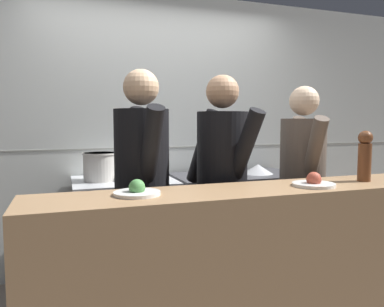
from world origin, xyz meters
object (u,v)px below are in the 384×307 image
object	(u,v)px
chef_head_cook	(142,189)
chef_line	(302,184)
sauce_pot	(143,166)
chef_sous	(222,186)
plated_dish_main	(137,191)
oven_range	(124,233)
stock_pot	(100,166)
mixing_bowl_steel	(258,169)
pepper_mill	(365,155)
plated_dish_appetiser	(314,183)

from	to	relation	value
chef_head_cook	chef_line	world-z (taller)	chef_head_cook
sauce_pot	chef_sous	world-z (taller)	chef_sous
plated_dish_main	chef_head_cook	world-z (taller)	chef_head_cook
oven_range	stock_pot	bearing A→B (deg)	-178.60
plated_dish_main	sauce_pot	bearing A→B (deg)	76.94
mixing_bowl_steel	pepper_mill	xyz separation A→B (m)	(0.07, -1.23, 0.24)
mixing_bowl_steel	pepper_mill	distance (m)	1.25
sauce_pot	chef_head_cook	world-z (taller)	chef_head_cook
mixing_bowl_steel	chef_line	xyz separation A→B (m)	(-0.00, -0.69, -0.03)
plated_dish_appetiser	sauce_pot	bearing A→B (deg)	120.35
chef_head_cook	pepper_mill	bearing A→B (deg)	-25.55
sauce_pot	plated_dish_main	world-z (taller)	sauce_pot
chef_sous	chef_line	xyz separation A→B (m)	(0.67, 0.02, -0.03)
chef_line	chef_head_cook	bearing A→B (deg)	-165.74
mixing_bowl_steel	chef_head_cook	distance (m)	1.42
pepper_mill	stock_pot	bearing A→B (deg)	140.07
oven_range	mixing_bowl_steel	distance (m)	1.34
oven_range	pepper_mill	bearing A→B (deg)	-43.88
pepper_mill	chef_sous	xyz separation A→B (m)	(-0.74, 0.52, -0.24)
plated_dish_appetiser	chef_sous	size ratio (longest dim) A/B	0.14
plated_dish_main	pepper_mill	size ratio (longest dim) A/B	0.76
oven_range	plated_dish_appetiser	bearing A→B (deg)	-55.42
chef_line	stock_pot	bearing A→B (deg)	167.37
chef_head_cook	plated_dish_appetiser	bearing A→B (deg)	-36.35
sauce_pot	chef_sous	distance (m)	0.81
plated_dish_appetiser	oven_range	bearing A→B (deg)	124.58
pepper_mill	oven_range	bearing A→B (deg)	136.12
chef_sous	chef_line	bearing A→B (deg)	-17.25
sauce_pot	mixing_bowl_steel	world-z (taller)	sauce_pot
plated_dish_main	chef_head_cook	xyz separation A→B (m)	(0.13, 0.51, -0.08)
plated_dish_main	plated_dish_appetiser	xyz separation A→B (m)	(1.02, -0.07, 0.00)
plated_dish_appetiser	chef_sous	distance (m)	0.66
oven_range	sauce_pot	bearing A→B (deg)	-14.77
plated_dish_main	oven_range	bearing A→B (deg)	84.65
oven_range	sauce_pot	size ratio (longest dim) A/B	3.81
pepper_mill	mixing_bowl_steel	bearing A→B (deg)	93.04
oven_range	plated_dish_appetiser	size ratio (longest dim) A/B	3.75
stock_pot	oven_range	bearing A→B (deg)	1.40
oven_range	chef_sous	bearing A→B (deg)	-52.42
oven_range	chef_sous	xyz separation A→B (m)	(0.57, -0.74, 0.50)
plated_dish_main	plated_dish_appetiser	world-z (taller)	plated_dish_appetiser
pepper_mill	chef_head_cook	xyz separation A→B (m)	(-1.30, 0.53, -0.23)
mixing_bowl_steel	stock_pot	bearing A→B (deg)	178.98
chef_sous	plated_dish_main	bearing A→B (deg)	-163.13
mixing_bowl_steel	plated_dish_appetiser	distance (m)	1.33
pepper_mill	chef_sous	bearing A→B (deg)	144.94
stock_pot	plated_dish_main	size ratio (longest dim) A/B	1.16
plated_dish_appetiser	chef_head_cook	size ratio (longest dim) A/B	0.14
plated_dish_main	chef_sous	distance (m)	0.85
plated_dish_appetiser	chef_line	xyz separation A→B (m)	(0.34, 0.59, -0.12)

